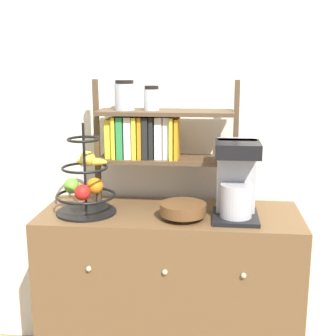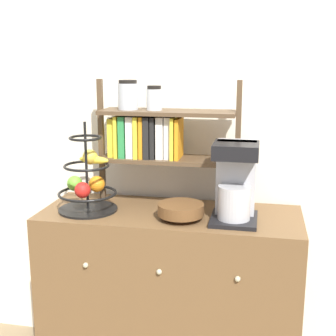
% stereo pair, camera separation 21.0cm
% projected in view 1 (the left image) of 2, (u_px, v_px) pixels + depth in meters
% --- Properties ---
extents(wall_back, '(7.00, 0.05, 2.60)m').
position_uv_depth(wall_back, '(175.00, 108.00, 2.32)').
color(wall_back, silver).
rests_on(wall_back, ground_plane).
extents(sideboard, '(1.19, 0.48, 0.85)m').
position_uv_depth(sideboard, '(170.00, 296.00, 2.25)').
color(sideboard, brown).
rests_on(sideboard, ground_plane).
extents(coffee_maker, '(0.20, 0.23, 0.35)m').
position_uv_depth(coffee_maker, '(236.00, 180.00, 2.05)').
color(coffee_maker, black).
rests_on(coffee_maker, sideboard).
extents(fruit_stand, '(0.27, 0.27, 0.42)m').
position_uv_depth(fruit_stand, '(85.00, 184.00, 2.12)').
color(fruit_stand, black).
rests_on(fruit_stand, sideboard).
extents(wooden_bowl, '(0.20, 0.20, 0.07)m').
position_uv_depth(wooden_bowl, '(183.00, 210.00, 2.06)').
color(wooden_bowl, brown).
rests_on(wooden_bowl, sideboard).
extents(shelf_hutch, '(0.68, 0.20, 0.60)m').
position_uv_depth(shelf_hutch, '(150.00, 132.00, 2.18)').
color(shelf_hutch, brown).
rests_on(shelf_hutch, sideboard).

